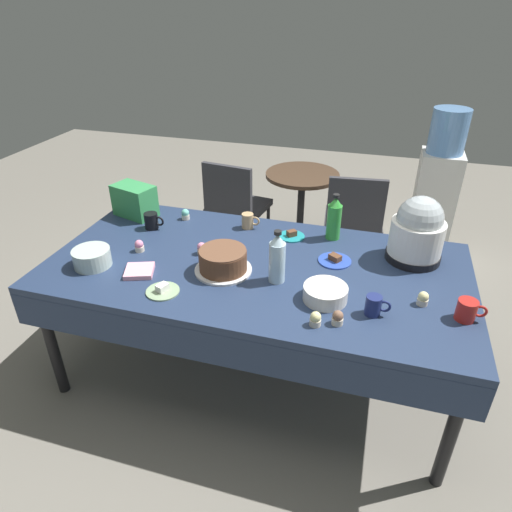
{
  "coord_description": "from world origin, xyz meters",
  "views": [
    {
      "loc": [
        0.57,
        -1.96,
        2.0
      ],
      "look_at": [
        0.0,
        0.0,
        0.8
      ],
      "focal_mm": 31.76,
      "sensor_mm": 36.0,
      "label": 1
    }
  ],
  "objects_px": {
    "potluck_table": "(256,274)",
    "dessert_plate_sage": "(163,290)",
    "cupcake_lemon": "(202,249)",
    "cupcake_cocoa": "(185,214)",
    "soda_bottle_lime_soda": "(334,218)",
    "dessert_plate_cobalt": "(335,260)",
    "dessert_plate_teal": "(292,235)",
    "maroon_chair_right": "(354,217)",
    "coffee_mug_red": "(467,310)",
    "water_cooler": "(436,190)",
    "soda_bottle_water": "(277,258)",
    "coffee_mug_navy": "(374,305)",
    "frosted_layer_cake": "(223,261)",
    "maroon_chair_left": "(235,203)",
    "glass_salad_bowl": "(92,258)",
    "slow_cooker": "(417,231)",
    "cupcake_berry": "(315,319)",
    "soda_carton": "(135,201)",
    "coffee_mug_tan": "(248,221)",
    "ceramic_snack_bowl": "(325,293)",
    "cupcake_vanilla": "(338,318)",
    "cupcake_rose": "(423,299)",
    "cupcake_mint": "(139,246)",
    "coffee_mug_black": "(152,221)",
    "round_cafe_table": "(301,199)"
  },
  "relations": [
    {
      "from": "cupcake_cocoa",
      "to": "soda_bottle_lime_soda",
      "type": "bearing_deg",
      "value": 0.55
    },
    {
      "from": "frosted_layer_cake",
      "to": "dessert_plate_teal",
      "type": "bearing_deg",
      "value": 61.12
    },
    {
      "from": "cupcake_mint",
      "to": "coffee_mug_red",
      "type": "bearing_deg",
      "value": -4.81
    },
    {
      "from": "dessert_plate_cobalt",
      "to": "dessert_plate_teal",
      "type": "relative_size",
      "value": 1.16
    },
    {
      "from": "potluck_table",
      "to": "coffee_mug_navy",
      "type": "height_order",
      "value": "coffee_mug_navy"
    },
    {
      "from": "slow_cooker",
      "to": "maroon_chair_left",
      "type": "height_order",
      "value": "slow_cooker"
    },
    {
      "from": "cupcake_lemon",
      "to": "maroon_chair_left",
      "type": "bearing_deg",
      "value": 100.88
    },
    {
      "from": "dessert_plate_cobalt",
      "to": "cupcake_lemon",
      "type": "relative_size",
      "value": 2.62
    },
    {
      "from": "cupcake_lemon",
      "to": "maroon_chair_left",
      "type": "xyz_separation_m",
      "value": [
        -0.24,
        1.27,
        -0.29
      ]
    },
    {
      "from": "cupcake_vanilla",
      "to": "soda_bottle_water",
      "type": "height_order",
      "value": "soda_bottle_water"
    },
    {
      "from": "cupcake_lemon",
      "to": "coffee_mug_red",
      "type": "relative_size",
      "value": 0.53
    },
    {
      "from": "potluck_table",
      "to": "maroon_chair_right",
      "type": "relative_size",
      "value": 2.59
    },
    {
      "from": "potluck_table",
      "to": "coffee_mug_red",
      "type": "distance_m",
      "value": 1.04
    },
    {
      "from": "cupcake_berry",
      "to": "soda_carton",
      "type": "xyz_separation_m",
      "value": [
        -1.3,
        0.78,
        0.07
      ]
    },
    {
      "from": "soda_bottle_water",
      "to": "coffee_mug_red",
      "type": "height_order",
      "value": "soda_bottle_water"
    },
    {
      "from": "potluck_table",
      "to": "cupcake_vanilla",
      "type": "bearing_deg",
      "value": -38.34
    },
    {
      "from": "water_cooler",
      "to": "maroon_chair_right",
      "type": "bearing_deg",
      "value": -140.22
    },
    {
      "from": "cupcake_rose",
      "to": "soda_bottle_water",
      "type": "distance_m",
      "value": 0.7
    },
    {
      "from": "frosted_layer_cake",
      "to": "dessert_plate_cobalt",
      "type": "relative_size",
      "value": 1.67
    },
    {
      "from": "cupcake_vanilla",
      "to": "ceramic_snack_bowl",
      "type": "bearing_deg",
      "value": 115.96
    },
    {
      "from": "soda_bottle_lime_soda",
      "to": "dessert_plate_sage",
      "type": "bearing_deg",
      "value": -131.96
    },
    {
      "from": "maroon_chair_left",
      "to": "dessert_plate_teal",
      "type": "bearing_deg",
      "value": -54.22
    },
    {
      "from": "potluck_table",
      "to": "maroon_chair_left",
      "type": "height_order",
      "value": "maroon_chair_left"
    },
    {
      "from": "coffee_mug_navy",
      "to": "coffee_mug_red",
      "type": "height_order",
      "value": "coffee_mug_red"
    },
    {
      "from": "water_cooler",
      "to": "coffee_mug_navy",
      "type": "bearing_deg",
      "value": -100.81
    },
    {
      "from": "coffee_mug_red",
      "to": "dessert_plate_teal",
      "type": "bearing_deg",
      "value": 148.9
    },
    {
      "from": "dessert_plate_cobalt",
      "to": "round_cafe_table",
      "type": "distance_m",
      "value": 1.46
    },
    {
      "from": "soda_carton",
      "to": "water_cooler",
      "type": "distance_m",
      "value": 2.41
    },
    {
      "from": "slow_cooker",
      "to": "cupcake_lemon",
      "type": "bearing_deg",
      "value": -166.55
    },
    {
      "from": "dessert_plate_sage",
      "to": "dessert_plate_teal",
      "type": "relative_size",
      "value": 1.05
    },
    {
      "from": "coffee_mug_navy",
      "to": "soda_carton",
      "type": "relative_size",
      "value": 0.43
    },
    {
      "from": "dessert_plate_cobalt",
      "to": "round_cafe_table",
      "type": "height_order",
      "value": "dessert_plate_cobalt"
    },
    {
      "from": "maroon_chair_right",
      "to": "cupcake_cocoa",
      "type": "bearing_deg",
      "value": -138.08
    },
    {
      "from": "slow_cooker",
      "to": "coffee_mug_tan",
      "type": "distance_m",
      "value": 0.97
    },
    {
      "from": "glass_salad_bowl",
      "to": "cupcake_vanilla",
      "type": "bearing_deg",
      "value": -5.55
    },
    {
      "from": "glass_salad_bowl",
      "to": "cupcake_lemon",
      "type": "height_order",
      "value": "glass_salad_bowl"
    },
    {
      "from": "cupcake_rose",
      "to": "cupcake_vanilla",
      "type": "bearing_deg",
      "value": -144.75
    },
    {
      "from": "potluck_table",
      "to": "dessert_plate_sage",
      "type": "relative_size",
      "value": 13.67
    },
    {
      "from": "maroon_chair_left",
      "to": "maroon_chair_right",
      "type": "relative_size",
      "value": 1.0
    },
    {
      "from": "dessert_plate_teal",
      "to": "cupcake_vanilla",
      "type": "relative_size",
      "value": 2.26
    },
    {
      "from": "maroon_chair_right",
      "to": "potluck_table",
      "type": "bearing_deg",
      "value": -107.55
    },
    {
      "from": "potluck_table",
      "to": "cupcake_lemon",
      "type": "height_order",
      "value": "cupcake_lemon"
    },
    {
      "from": "water_cooler",
      "to": "slow_cooker",
      "type": "bearing_deg",
      "value": -98.42
    },
    {
      "from": "dessert_plate_cobalt",
      "to": "soda_bottle_water",
      "type": "bearing_deg",
      "value": -133.45
    },
    {
      "from": "coffee_mug_tan",
      "to": "soda_carton",
      "type": "xyz_separation_m",
      "value": [
        -0.75,
        -0.03,
        0.05
      ]
    },
    {
      "from": "cupcake_lemon",
      "to": "cupcake_cocoa",
      "type": "bearing_deg",
      "value": 124.95
    },
    {
      "from": "cupcake_rose",
      "to": "dessert_plate_sage",
      "type": "bearing_deg",
      "value": -168.36
    },
    {
      "from": "ceramic_snack_bowl",
      "to": "dessert_plate_teal",
      "type": "xyz_separation_m",
      "value": [
        -0.28,
        0.57,
        -0.03
      ]
    },
    {
      "from": "cupcake_vanilla",
      "to": "cupcake_rose",
      "type": "distance_m",
      "value": 0.44
    },
    {
      "from": "coffee_mug_black",
      "to": "soda_carton",
      "type": "distance_m",
      "value": 0.24
    }
  ]
}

